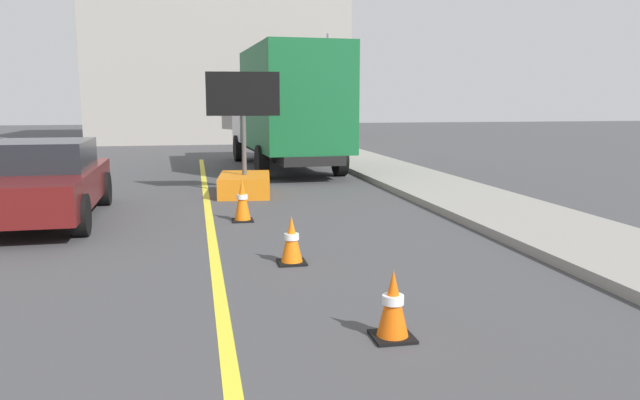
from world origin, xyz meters
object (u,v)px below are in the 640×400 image
at_px(arrow_board_trailer, 245,173).
at_px(box_truck, 286,106).
at_px(traffic_cone_mid_lane, 393,305).
at_px(traffic_cone_far_lane, 292,240).
at_px(highway_guide_sign, 311,70).
at_px(pickup_car, 40,181).
at_px(traffic_cone_curbside, 242,200).

distance_m(arrow_board_trailer, box_truck, 5.44).
bearing_deg(traffic_cone_mid_lane, arrow_board_trailer, 93.84).
bearing_deg(box_truck, traffic_cone_far_lane, -98.16).
height_order(box_truck, traffic_cone_mid_lane, box_truck).
bearing_deg(traffic_cone_far_lane, highway_guide_sign, 78.52).
xyz_separation_m(arrow_board_trailer, traffic_cone_far_lane, (0.11, -6.04, -0.18)).
height_order(highway_guide_sign, traffic_cone_mid_lane, highway_guide_sign).
height_order(highway_guide_sign, traffic_cone_far_lane, highway_guide_sign).
xyz_separation_m(pickup_car, highway_guide_sign, (7.78, 15.67, 2.73)).
bearing_deg(arrow_board_trailer, traffic_cone_curbside, -95.37).
height_order(box_truck, pickup_car, box_truck).
relative_size(pickup_car, traffic_cone_far_lane, 7.29).
height_order(box_truck, traffic_cone_curbside, box_truck).
bearing_deg(arrow_board_trailer, box_truck, 71.26).
bearing_deg(pickup_car, traffic_cone_far_lane, -44.51).
distance_m(arrow_board_trailer, traffic_cone_mid_lane, 8.73).
bearing_deg(traffic_cone_far_lane, arrow_board_trailer, 91.03).
xyz_separation_m(arrow_board_trailer, traffic_cone_mid_lane, (0.58, -8.70, -0.18)).
relative_size(traffic_cone_mid_lane, traffic_cone_curbside, 0.82).
distance_m(box_truck, pickup_car, 9.12).
bearing_deg(traffic_cone_far_lane, pickup_car, 135.49).
xyz_separation_m(arrow_board_trailer, box_truck, (1.69, 4.97, 1.44)).
relative_size(pickup_car, traffic_cone_curbside, 5.97).
height_order(traffic_cone_mid_lane, traffic_cone_curbside, traffic_cone_curbside).
bearing_deg(traffic_cone_curbside, pickup_car, 166.70).
bearing_deg(traffic_cone_mid_lane, highway_guide_sign, 81.07).
bearing_deg(pickup_car, highway_guide_sign, 63.59).
xyz_separation_m(arrow_board_trailer, pickup_car, (-3.72, -2.27, 0.21)).
height_order(pickup_car, traffic_cone_far_lane, pickup_car).
distance_m(pickup_car, traffic_cone_far_lane, 5.39).
bearing_deg(traffic_cone_curbside, traffic_cone_far_lane, -82.32).
relative_size(arrow_board_trailer, traffic_cone_far_lane, 4.35).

